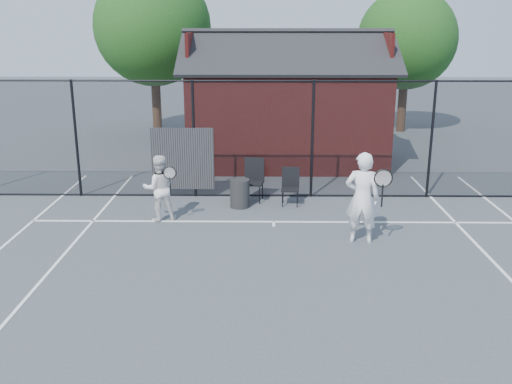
{
  "coord_description": "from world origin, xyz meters",
  "views": [
    {
      "loc": [
        -0.24,
        -9.2,
        4.31
      ],
      "look_at": [
        -0.38,
        1.67,
        1.1
      ],
      "focal_mm": 40.0,
      "sensor_mm": 36.0,
      "label": 1
    }
  ],
  "objects_px": {
    "clubhouse": "(287,112)",
    "chair_left": "(290,187)",
    "player_back": "(159,188)",
    "waste_bin": "(240,193)",
    "chair_right": "(253,181)",
    "player_front": "(362,198)"
  },
  "relations": [
    {
      "from": "clubhouse",
      "to": "player_front",
      "type": "height_order",
      "value": "clubhouse"
    },
    {
      "from": "player_back",
      "to": "chair_right",
      "type": "xyz_separation_m",
      "value": [
        2.09,
        1.48,
        -0.23
      ]
    },
    {
      "from": "waste_bin",
      "to": "chair_right",
      "type": "bearing_deg",
      "value": 58.33
    },
    {
      "from": "player_back",
      "to": "waste_bin",
      "type": "bearing_deg",
      "value": 28.91
    },
    {
      "from": "player_front",
      "to": "chair_left",
      "type": "height_order",
      "value": "player_front"
    },
    {
      "from": "player_front",
      "to": "clubhouse",
      "type": "bearing_deg",
      "value": 99.9
    },
    {
      "from": "chair_right",
      "to": "player_front",
      "type": "bearing_deg",
      "value": -41.2
    },
    {
      "from": "player_front",
      "to": "chair_right",
      "type": "xyz_separation_m",
      "value": [
        -2.26,
        2.82,
        -0.43
      ]
    },
    {
      "from": "player_front",
      "to": "waste_bin",
      "type": "xyz_separation_m",
      "value": [
        -2.57,
        2.32,
        -0.6
      ]
    },
    {
      "from": "player_front",
      "to": "chair_right",
      "type": "bearing_deg",
      "value": 128.73
    },
    {
      "from": "clubhouse",
      "to": "chair_left",
      "type": "height_order",
      "value": "clubhouse"
    },
    {
      "from": "clubhouse",
      "to": "player_back",
      "type": "xyz_separation_m",
      "value": [
        -3.09,
        -5.88,
        -0.85
      ]
    },
    {
      "from": "clubhouse",
      "to": "chair_right",
      "type": "xyz_separation_m",
      "value": [
        -1.0,
        -4.4,
        -1.08
      ]
    },
    {
      "from": "chair_left",
      "to": "chair_right",
      "type": "bearing_deg",
      "value": 165.18
    },
    {
      "from": "chair_left",
      "to": "waste_bin",
      "type": "height_order",
      "value": "chair_left"
    },
    {
      "from": "player_front",
      "to": "player_back",
      "type": "xyz_separation_m",
      "value": [
        -4.35,
        1.33,
        -0.19
      ]
    },
    {
      "from": "clubhouse",
      "to": "waste_bin",
      "type": "height_order",
      "value": "clubhouse"
    },
    {
      "from": "clubhouse",
      "to": "player_front",
      "type": "distance_m",
      "value": 7.35
    },
    {
      "from": "clubhouse",
      "to": "player_back",
      "type": "bearing_deg",
      "value": -117.69
    },
    {
      "from": "chair_left",
      "to": "chair_right",
      "type": "height_order",
      "value": "chair_right"
    },
    {
      "from": "chair_left",
      "to": "waste_bin",
      "type": "bearing_deg",
      "value": -167.4
    },
    {
      "from": "player_back",
      "to": "chair_right",
      "type": "height_order",
      "value": "player_back"
    }
  ]
}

